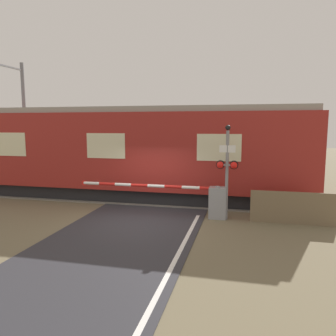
{
  "coord_description": "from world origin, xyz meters",
  "views": [
    {
      "loc": [
        3.45,
        -10.56,
        3.31
      ],
      "look_at": [
        0.64,
        1.47,
        1.67
      ],
      "focal_mm": 35.0,
      "sensor_mm": 36.0,
      "label": 1
    }
  ],
  "objects": [
    {
      "name": "ground_plane",
      "position": [
        0.0,
        0.0,
        0.0
      ],
      "size": [
        80.0,
        80.0,
        0.0
      ],
      "primitive_type": "plane",
      "color": "#6B6047"
    },
    {
      "name": "catenary_pole",
      "position": [
        -8.72,
        5.78,
        3.51
      ],
      "size": [
        0.2,
        1.9,
        6.72
      ],
      "color": "slate",
      "rests_on": "ground_plane"
    },
    {
      "name": "roadside_fence",
      "position": [
        5.1,
        0.73,
        0.55
      ],
      "size": [
        2.79,
        0.06,
        1.1
      ],
      "color": "#726047",
      "rests_on": "ground_plane"
    },
    {
      "name": "crossing_barrier",
      "position": [
        2.13,
        0.87,
        0.66
      ],
      "size": [
        5.55,
        0.44,
        1.17
      ],
      "color": "gray",
      "rests_on": "ground_plane"
    },
    {
      "name": "signal_post",
      "position": [
        2.89,
        0.81,
        1.87
      ],
      "size": [
        0.76,
        0.26,
        3.3
      ],
      "color": "gray",
      "rests_on": "ground_plane"
    },
    {
      "name": "track_bed",
      "position": [
        0.0,
        3.51,
        0.02
      ],
      "size": [
        36.0,
        3.2,
        0.13
      ],
      "color": "slate",
      "rests_on": "ground_plane"
    },
    {
      "name": "train",
      "position": [
        -2.09,
        3.51,
        2.07
      ],
      "size": [
        16.74,
        3.17,
        4.05
      ],
      "color": "black",
      "rests_on": "ground_plane"
    }
  ]
}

